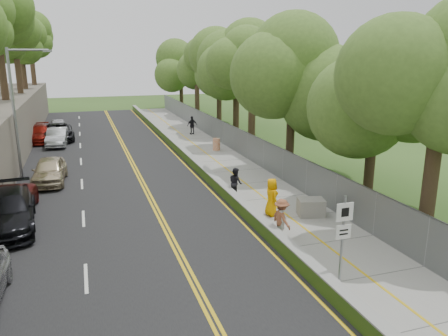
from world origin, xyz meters
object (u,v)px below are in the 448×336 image
streetlight (18,106)px  construction_barrel (216,144)px  person_far (192,125)px  car_2 (7,203)px  concrete_block (311,207)px  painter_0 (272,197)px  signpost (343,230)px

streetlight → construction_barrel: size_ratio=8.22×
streetlight → person_far: 18.76m
streetlight → car_2: size_ratio=1.58×
construction_barrel → car_2: car_2 is taller
streetlight → concrete_block: 18.09m
concrete_block → painter_0: painter_0 is taller
construction_barrel → person_far: (-0.07, 7.72, 0.40)m
person_far → construction_barrel: bearing=78.4°
signpost → car_2: signpost is taller
streetlight → construction_barrel: 15.08m
streetlight → concrete_block: (13.74, -11.00, -4.18)m
car_2 → person_far: bearing=55.3°
signpost → car_2: 15.61m
person_far → signpost: bearing=73.5°
car_2 → painter_0: size_ratio=2.74×
signpost → construction_barrel: 21.73m
car_2 → painter_0: bearing=-15.7°
painter_0 → person_far: painter_0 is taller
construction_barrel → concrete_block: size_ratio=0.79×
construction_barrel → painter_0: bearing=-97.1°
car_2 → painter_0: (12.05, -3.71, 0.23)m
concrete_block → painter_0: (-1.83, 0.58, 0.51)m
streetlight → concrete_block: streetlight is taller
concrete_block → signpost: bearing=-110.3°
streetlight → car_2: bearing=-91.2°
person_far → car_2: bearing=41.7°
streetlight → car_2: streetlight is taller
streetlight → signpost: (11.51, -17.02, -2.68)m
construction_barrel → streetlight: bearing=-161.7°
signpost → concrete_block: 6.59m
signpost → concrete_block: size_ratio=2.52×
construction_barrel → painter_0: painter_0 is taller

